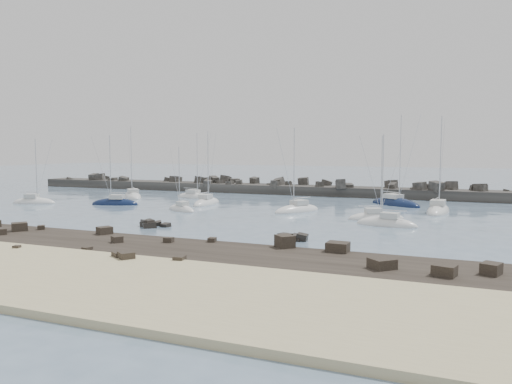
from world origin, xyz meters
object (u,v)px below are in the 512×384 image
at_px(sailboat_2, 115,204).
at_px(sailboat_10, 438,211).
at_px(sailboat_5, 181,210).
at_px(sailboat_0, 34,203).
at_px(sailboat_9, 387,224).
at_px(sailboat_7, 376,218).
at_px(sailboat_1, 133,197).
at_px(sailboat_8, 395,204).
at_px(sailboat_3, 207,203).
at_px(sailboat_4, 195,197).
at_px(sailboat_6, 297,211).

relative_size(sailboat_2, sailboat_10, 0.83).
bearing_deg(sailboat_2, sailboat_5, -10.62).
xyz_separation_m(sailboat_0, sailboat_9, (58.74, -2.02, -0.00)).
distance_m(sailboat_0, sailboat_7, 56.74).
distance_m(sailboat_1, sailboat_5, 23.75).
xyz_separation_m(sailboat_8, sailboat_10, (6.98, -7.47, 0.01)).
xyz_separation_m(sailboat_3, sailboat_4, (-7.14, 8.63, -0.02)).
bearing_deg(sailboat_8, sailboat_2, -158.05).
height_order(sailboat_3, sailboat_10, sailboat_10).
bearing_deg(sailboat_7, sailboat_0, -176.95).
bearing_deg(sailboat_0, sailboat_9, -1.97).
relative_size(sailboat_4, sailboat_10, 0.87).
xyz_separation_m(sailboat_1, sailboat_3, (18.61, -5.09, 0.01)).
bearing_deg(sailboat_1, sailboat_10, -1.54).
distance_m(sailboat_7, sailboat_9, 5.45).
relative_size(sailboat_8, sailboat_9, 1.33).
bearing_deg(sailboat_6, sailboat_9, -31.40).
height_order(sailboat_3, sailboat_4, sailboat_4).
relative_size(sailboat_1, sailboat_2, 1.16).
bearing_deg(sailboat_7, sailboat_8, 89.17).
distance_m(sailboat_1, sailboat_4, 12.00).
height_order(sailboat_5, sailboat_10, sailboat_10).
bearing_deg(sailboat_7, sailboat_5, -176.15).
height_order(sailboat_2, sailboat_6, sailboat_6).
xyz_separation_m(sailboat_7, sailboat_10, (7.24, 10.66, 0.02)).
bearing_deg(sailboat_4, sailboat_0, -137.70).
bearing_deg(sailboat_0, sailboat_5, 2.24).
bearing_deg(sailboat_6, sailboat_7, -16.58).
bearing_deg(sailboat_1, sailboat_7, -14.30).
bearing_deg(sailboat_8, sailboat_10, -46.95).
xyz_separation_m(sailboat_0, sailboat_3, (27.67, 10.06, 0.00)).
xyz_separation_m(sailboat_2, sailboat_10, (50.04, 9.88, 0.01)).
relative_size(sailboat_2, sailboat_8, 0.79).
bearing_deg(sailboat_5, sailboat_6, 18.50).
height_order(sailboat_2, sailboat_8, sailboat_8).
bearing_deg(sailboat_2, sailboat_3, 24.40).
height_order(sailboat_2, sailboat_5, sailboat_2).
relative_size(sailboat_1, sailboat_3, 1.11).
bearing_deg(sailboat_6, sailboat_3, 168.46).
relative_size(sailboat_1, sailboat_8, 0.92).
height_order(sailboat_5, sailboat_9, sailboat_9).
bearing_deg(sailboat_1, sailboat_5, -36.26).
bearing_deg(sailboat_5, sailboat_2, 169.38).
relative_size(sailboat_4, sailboat_9, 1.10).
relative_size(sailboat_4, sailboat_6, 0.99).
bearing_deg(sailboat_2, sailboat_9, -7.38).
xyz_separation_m(sailboat_5, sailboat_7, (28.44, 1.91, 0.00)).
xyz_separation_m(sailboat_0, sailboat_7, (56.66, 3.02, -0.01)).
bearing_deg(sailboat_1, sailboat_3, -15.30).
xyz_separation_m(sailboat_5, sailboat_6, (16.42, 5.49, 0.01)).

